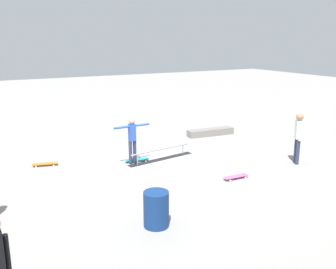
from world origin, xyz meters
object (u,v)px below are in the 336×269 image
(loose_skateboard_orange, at_px, (45,164))
(loose_skateboard_pink, at_px, (236,177))
(skater_main, at_px, (132,137))
(trash_bin, at_px, (156,209))
(grind_rail, at_px, (161,155))
(skateboard_main, at_px, (137,160))
(bystander_white_shirt, at_px, (298,136))
(skate_ledge, at_px, (210,132))

(loose_skateboard_orange, bearing_deg, loose_skateboard_pink, -25.55)
(skater_main, height_order, trash_bin, skater_main)
(trash_bin, bearing_deg, skater_main, -106.16)
(grind_rail, bearing_deg, loose_skateboard_orange, -26.61)
(skateboard_main, relative_size, bystander_white_shirt, 0.48)
(skateboard_main, distance_m, loose_skateboard_orange, 3.01)
(skate_ledge, bearing_deg, bystander_white_shirt, 94.94)
(skate_ledge, bearing_deg, loose_skateboard_pink, 63.80)
(loose_skateboard_orange, bearing_deg, trash_bin, -61.63)
(grind_rail, distance_m, skater_main, 1.28)
(skate_ledge, relative_size, loose_skateboard_orange, 2.52)
(loose_skateboard_pink, xyz_separation_m, trash_bin, (3.37, 1.46, 0.33))
(skate_ledge, bearing_deg, trash_bin, 47.19)
(skate_ledge, bearing_deg, grind_rail, 29.78)
(grind_rail, distance_m, bystander_white_shirt, 4.60)
(skater_main, height_order, loose_skateboard_orange, skater_main)
(grind_rail, height_order, trash_bin, trash_bin)
(skate_ledge, xyz_separation_m, trash_bin, (5.65, 6.10, 0.26))
(skater_main, distance_m, skateboard_main, 0.87)
(grind_rail, bearing_deg, loose_skateboard_pink, 103.57)
(loose_skateboard_pink, bearing_deg, loose_skateboard_orange, -36.94)
(skater_main, relative_size, skateboard_main, 1.91)
(skater_main, height_order, bystander_white_shirt, bystander_white_shirt)
(skate_ledge, relative_size, skateboard_main, 2.54)
(skater_main, bearing_deg, skate_ledge, 20.02)
(skateboard_main, height_order, trash_bin, trash_bin)
(grind_rail, relative_size, trash_bin, 3.18)
(bystander_white_shirt, relative_size, loose_skateboard_pink, 2.10)
(grind_rail, bearing_deg, skater_main, -11.25)
(skateboard_main, height_order, loose_skateboard_pink, same)
(skate_ledge, distance_m, skateboard_main, 4.59)
(skater_main, bearing_deg, loose_skateboard_orange, 153.44)
(skater_main, relative_size, bystander_white_shirt, 0.92)
(loose_skateboard_pink, distance_m, trash_bin, 3.68)
(skate_ledge, distance_m, trash_bin, 8.32)
(skater_main, xyz_separation_m, loose_skateboard_orange, (2.63, -1.14, -0.84))
(grind_rail, xyz_separation_m, skate_ledge, (-3.39, -1.94, -0.02))
(trash_bin, bearing_deg, loose_skateboard_pink, -156.60)
(grind_rail, height_order, skate_ledge, grind_rail)
(skate_ledge, height_order, skateboard_main, skate_ledge)
(trash_bin, bearing_deg, bystander_white_shirt, -164.73)
(loose_skateboard_orange, bearing_deg, grind_rail, -4.31)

